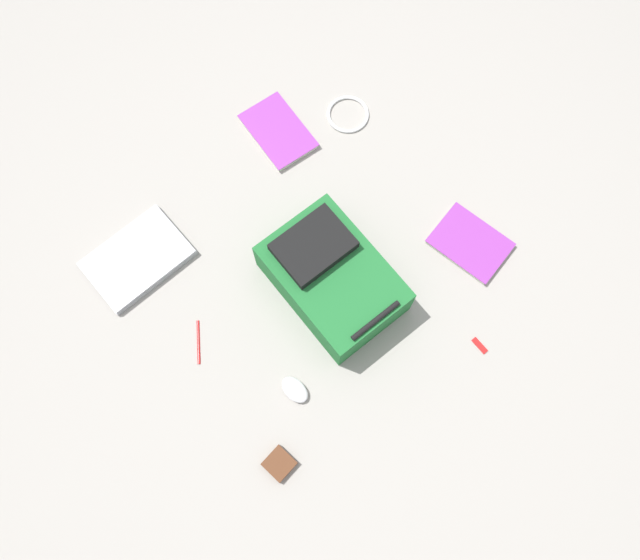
# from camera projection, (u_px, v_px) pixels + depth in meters

# --- Properties ---
(ground_plane) EXTENTS (3.83, 3.83, 0.00)m
(ground_plane) POSITION_uv_depth(u_px,v_px,m) (303.00, 279.00, 2.06)
(ground_plane) COLOR gray
(backpack) EXTENTS (0.31, 0.44, 0.19)m
(backpack) POSITION_uv_depth(u_px,v_px,m) (332.00, 277.00, 1.98)
(backpack) COLOR #1E662D
(backpack) RESTS_ON ground_plane
(laptop) EXTENTS (0.32, 0.22, 0.03)m
(laptop) POSITION_uv_depth(u_px,v_px,m) (138.00, 259.00, 2.07)
(laptop) COLOR #929296
(laptop) RESTS_ON ground_plane
(book_manual) EXTENTS (0.22, 0.27, 0.02)m
(book_manual) POSITION_uv_depth(u_px,v_px,m) (470.00, 243.00, 2.09)
(book_manual) COLOR silver
(book_manual) RESTS_ON ground_plane
(book_comic) EXTENTS (0.20, 0.28, 0.02)m
(book_comic) POSITION_uv_depth(u_px,v_px,m) (278.00, 132.00, 2.21)
(book_comic) COLOR silver
(book_comic) RESTS_ON ground_plane
(computer_mouse) EXTENTS (0.07, 0.10, 0.03)m
(computer_mouse) POSITION_uv_depth(u_px,v_px,m) (295.00, 390.00, 1.94)
(computer_mouse) COLOR silver
(computer_mouse) RESTS_ON ground_plane
(cable_coil) EXTENTS (0.15, 0.15, 0.01)m
(cable_coil) POSITION_uv_depth(u_px,v_px,m) (348.00, 114.00, 2.24)
(cable_coil) COLOR silver
(cable_coil) RESTS_ON ground_plane
(pen_black) EXTENTS (0.09, 0.12, 0.01)m
(pen_black) POSITION_uv_depth(u_px,v_px,m) (198.00, 342.00, 2.00)
(pen_black) COLOR red
(pen_black) RESTS_ON ground_plane
(earbud_pouch) EXTENTS (0.09, 0.09, 0.03)m
(earbud_pouch) POSITION_uv_depth(u_px,v_px,m) (279.00, 464.00, 1.88)
(earbud_pouch) COLOR #59331E
(earbud_pouch) RESTS_ON ground_plane
(usb_stick) EXTENTS (0.02, 0.06, 0.01)m
(usb_stick) POSITION_uv_depth(u_px,v_px,m) (480.00, 345.00, 1.99)
(usb_stick) COLOR #B21919
(usb_stick) RESTS_ON ground_plane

